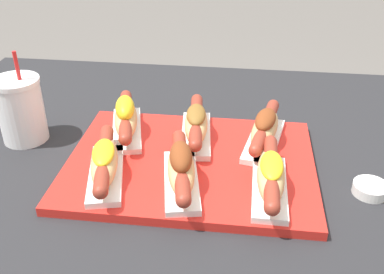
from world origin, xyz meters
The scene contains 9 objects.
serving_tray centered at (-0.04, 0.01, 0.74)m, with size 0.48×0.36×0.02m.
hot_dog_0 centered at (-0.18, -0.07, 0.78)m, with size 0.10×0.22×0.06m.
hot_dog_1 centered at (-0.04, -0.07, 0.79)m, with size 0.09×0.22×0.08m.
hot_dog_2 centered at (0.12, -0.07, 0.78)m, with size 0.06×0.22×0.06m.
hot_dog_3 centered at (-0.19, 0.10, 0.79)m, with size 0.10×0.22×0.08m.
hot_dog_4 centered at (-0.03, 0.09, 0.78)m, with size 0.08×0.22×0.07m.
hot_dog_5 centered at (0.11, 0.09, 0.78)m, with size 0.09×0.22×0.07m.
sauce_bowl centered at (0.30, -0.04, 0.74)m, with size 0.06×0.06×0.02m.
drink_cup centered at (-0.41, 0.07, 0.80)m, with size 0.10×0.10×0.20m.
Camera 1 is at (0.06, -0.72, 1.24)m, focal length 42.00 mm.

